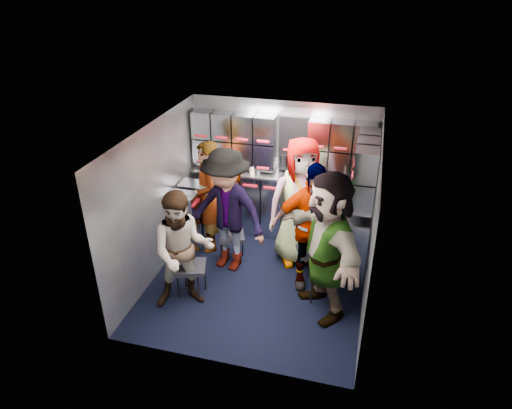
% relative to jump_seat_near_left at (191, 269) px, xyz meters
% --- Properties ---
extents(floor, '(3.00, 3.00, 0.00)m').
position_rel_jump_seat_near_left_xyz_m(floor, '(0.76, 0.48, -0.39)').
color(floor, black).
rests_on(floor, ground).
extents(wall_back, '(2.80, 0.04, 2.10)m').
position_rel_jump_seat_near_left_xyz_m(wall_back, '(0.76, 1.98, 0.66)').
color(wall_back, gray).
rests_on(wall_back, ground).
extents(wall_left, '(0.04, 3.00, 2.10)m').
position_rel_jump_seat_near_left_xyz_m(wall_left, '(-0.64, 0.48, 0.66)').
color(wall_left, gray).
rests_on(wall_left, ground).
extents(wall_right, '(0.04, 3.00, 2.10)m').
position_rel_jump_seat_near_left_xyz_m(wall_right, '(2.16, 0.48, 0.66)').
color(wall_right, gray).
rests_on(wall_right, ground).
extents(ceiling, '(2.80, 3.00, 0.02)m').
position_rel_jump_seat_near_left_xyz_m(ceiling, '(0.76, 0.48, 1.71)').
color(ceiling, silver).
rests_on(ceiling, wall_back).
extents(cart_bank_back, '(2.68, 0.38, 0.99)m').
position_rel_jump_seat_near_left_xyz_m(cart_bank_back, '(0.76, 1.77, 0.10)').
color(cart_bank_back, '#A4A9B5').
rests_on(cart_bank_back, ground).
extents(cart_bank_left, '(0.38, 0.76, 0.99)m').
position_rel_jump_seat_near_left_xyz_m(cart_bank_left, '(-0.43, 1.04, 0.10)').
color(cart_bank_left, '#A4A9B5').
rests_on(cart_bank_left, ground).
extents(counter, '(2.68, 0.42, 0.03)m').
position_rel_jump_seat_near_left_xyz_m(counter, '(0.76, 1.77, 0.62)').
color(counter, silver).
rests_on(counter, cart_bank_back).
extents(locker_bank_back, '(2.68, 0.28, 0.82)m').
position_rel_jump_seat_near_left_xyz_m(locker_bank_back, '(0.76, 1.83, 1.10)').
color(locker_bank_back, '#A4A9B5').
rests_on(locker_bank_back, wall_back).
extents(locker_bank_right, '(0.28, 1.00, 0.82)m').
position_rel_jump_seat_near_left_xyz_m(locker_bank_right, '(2.01, 1.18, 1.10)').
color(locker_bank_right, '#A4A9B5').
rests_on(locker_bank_right, wall_right).
extents(right_cabinet, '(0.28, 1.20, 1.00)m').
position_rel_jump_seat_near_left_xyz_m(right_cabinet, '(2.01, 1.08, 0.11)').
color(right_cabinet, '#A4A9B5').
rests_on(right_cabinet, ground).
extents(coffee_niche, '(0.46, 0.16, 0.84)m').
position_rel_jump_seat_near_left_xyz_m(coffee_niche, '(0.94, 1.89, 1.08)').
color(coffee_niche, black).
rests_on(coffee_niche, wall_back).
extents(red_latch_strip, '(2.60, 0.02, 0.03)m').
position_rel_jump_seat_near_left_xyz_m(red_latch_strip, '(0.76, 1.57, 0.49)').
color(red_latch_strip, '#AB1121').
rests_on(red_latch_strip, cart_bank_back).
extents(jump_seat_near_left, '(0.46, 0.45, 0.45)m').
position_rel_jump_seat_near_left_xyz_m(jump_seat_near_left, '(0.00, 0.00, 0.00)').
color(jump_seat_near_left, black).
rests_on(jump_seat_near_left, ground).
extents(jump_seat_mid_left, '(0.44, 0.43, 0.41)m').
position_rel_jump_seat_near_left_xyz_m(jump_seat_mid_left, '(0.27, 0.89, -0.03)').
color(jump_seat_mid_left, black).
rests_on(jump_seat_mid_left, ground).
extents(jump_seat_center, '(0.36, 0.34, 0.41)m').
position_rel_jump_seat_near_left_xyz_m(jump_seat_center, '(1.20, 1.32, -0.03)').
color(jump_seat_center, black).
rests_on(jump_seat_center, ground).
extents(jump_seat_mid_right, '(0.46, 0.45, 0.42)m').
position_rel_jump_seat_near_left_xyz_m(jump_seat_mid_right, '(1.43, 0.79, -0.02)').
color(jump_seat_mid_right, black).
rests_on(jump_seat_mid_right, ground).
extents(jump_seat_near_right, '(0.44, 0.43, 0.46)m').
position_rel_jump_seat_near_left_xyz_m(jump_seat_near_right, '(1.67, 0.33, 0.02)').
color(jump_seat_near_right, black).
rests_on(jump_seat_near_right, ground).
extents(attendant_standing, '(0.67, 0.73, 1.68)m').
position_rel_jump_seat_near_left_xyz_m(attendant_standing, '(-0.17, 1.13, 0.45)').
color(attendant_standing, black).
rests_on(attendant_standing, ground).
extents(attendant_arc_a, '(0.93, 0.85, 1.56)m').
position_rel_jump_seat_near_left_xyz_m(attendant_arc_a, '(-0.00, -0.18, 0.39)').
color(attendant_arc_a, black).
rests_on(attendant_arc_a, ground).
extents(attendant_arc_b, '(1.27, 0.90, 1.78)m').
position_rel_jump_seat_near_left_xyz_m(attendant_arc_b, '(0.27, 0.71, 0.49)').
color(attendant_arc_b, black).
rests_on(attendant_arc_b, ground).
extents(attendant_arc_c, '(1.07, 0.89, 1.86)m').
position_rel_jump_seat_near_left_xyz_m(attendant_arc_c, '(1.20, 1.14, 0.54)').
color(attendant_arc_c, black).
rests_on(attendant_arc_c, ground).
extents(attendant_arc_d, '(1.09, 0.63, 1.75)m').
position_rel_jump_seat_near_left_xyz_m(attendant_arc_d, '(1.43, 0.61, 0.48)').
color(attendant_arc_d, black).
rests_on(attendant_arc_d, ground).
extents(attendant_arc_e, '(1.45, 1.73, 1.87)m').
position_rel_jump_seat_near_left_xyz_m(attendant_arc_e, '(1.67, 0.15, 0.54)').
color(attendant_arc_e, black).
rests_on(attendant_arc_e, ground).
extents(bottle_left, '(0.07, 0.07, 0.26)m').
position_rel_jump_seat_near_left_xyz_m(bottle_left, '(0.04, 1.72, 0.76)').
color(bottle_left, white).
rests_on(bottle_left, counter).
extents(bottle_mid, '(0.06, 0.06, 0.24)m').
position_rel_jump_seat_near_left_xyz_m(bottle_mid, '(0.45, 1.72, 0.75)').
color(bottle_mid, white).
rests_on(bottle_mid, counter).
extents(bottle_right, '(0.06, 0.06, 0.27)m').
position_rel_jump_seat_near_left_xyz_m(bottle_right, '(1.73, 1.72, 0.77)').
color(bottle_right, white).
rests_on(bottle_right, counter).
extents(cup_left, '(0.08, 0.08, 0.10)m').
position_rel_jump_seat_near_left_xyz_m(cup_left, '(0.35, 1.71, 0.68)').
color(cup_left, beige).
rests_on(cup_left, counter).
extents(cup_right, '(0.08, 0.08, 0.11)m').
position_rel_jump_seat_near_left_xyz_m(cup_right, '(1.69, 1.71, 0.69)').
color(cup_right, beige).
rests_on(cup_right, counter).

